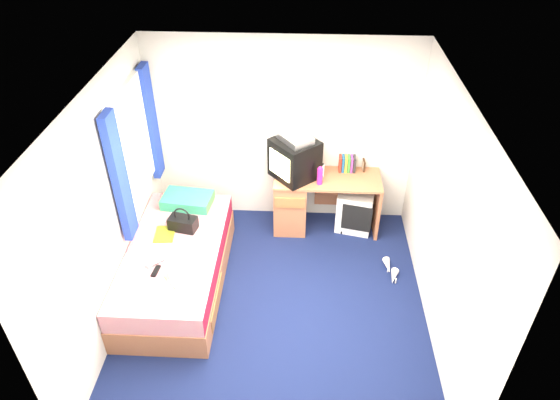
# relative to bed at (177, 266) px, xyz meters

# --- Properties ---
(ground) EXTENTS (3.40, 3.40, 0.00)m
(ground) POSITION_rel_bed_xyz_m (1.10, -0.30, -0.27)
(ground) COLOR #0C1438
(ground) RESTS_ON ground
(room_shell) EXTENTS (3.40, 3.40, 3.40)m
(room_shell) POSITION_rel_bed_xyz_m (1.10, -0.30, 1.18)
(room_shell) COLOR white
(room_shell) RESTS_ON ground
(bed) EXTENTS (1.01, 2.00, 0.54)m
(bed) POSITION_rel_bed_xyz_m (0.00, 0.00, 0.00)
(bed) COLOR #A86846
(bed) RESTS_ON ground
(pillow) EXTENTS (0.61, 0.43, 0.13)m
(pillow) POSITION_rel_bed_xyz_m (-0.00, 0.78, 0.33)
(pillow) COLOR teal
(pillow) RESTS_ON bed
(desk) EXTENTS (1.30, 0.55, 0.75)m
(desk) POSITION_rel_bed_xyz_m (1.39, 1.14, 0.14)
(desk) COLOR #A86846
(desk) RESTS_ON ground
(storage_cube) EXTENTS (0.52, 0.52, 0.54)m
(storage_cube) POSITION_rel_bed_xyz_m (2.04, 1.16, 0.00)
(storage_cube) COLOR white
(storage_cube) RESTS_ON ground
(crt_tv) EXTENTS (0.66, 0.67, 0.49)m
(crt_tv) POSITION_rel_bed_xyz_m (1.26, 1.14, 0.73)
(crt_tv) COLOR black
(crt_tv) RESTS_ON desk
(vcr) EXTENTS (0.46, 0.49, 0.08)m
(vcr) POSITION_rel_bed_xyz_m (1.26, 1.14, 1.01)
(vcr) COLOR silver
(vcr) RESTS_ON crt_tv
(book_row) EXTENTS (0.20, 0.13, 0.20)m
(book_row) POSITION_rel_bed_xyz_m (1.90, 1.30, 0.58)
(book_row) COLOR maroon
(book_row) RESTS_ON desk
(picture_frame) EXTENTS (0.03, 0.12, 0.14)m
(picture_frame) POSITION_rel_bed_xyz_m (2.11, 1.33, 0.55)
(picture_frame) COLOR #321E10
(picture_frame) RESTS_ON desk
(pink_water_bottle) EXTENTS (0.08, 0.08, 0.21)m
(pink_water_bottle) POSITION_rel_bed_xyz_m (1.56, 0.99, 0.59)
(pink_water_bottle) COLOR #E5208C
(pink_water_bottle) RESTS_ON desk
(aerosol_can) EXTENTS (0.06, 0.06, 0.17)m
(aerosol_can) POSITION_rel_bed_xyz_m (1.59, 1.14, 0.57)
(aerosol_can) COLOR white
(aerosol_can) RESTS_ON desk
(handbag) EXTENTS (0.34, 0.23, 0.29)m
(handbag) POSITION_rel_bed_xyz_m (0.04, 0.31, 0.36)
(handbag) COLOR black
(handbag) RESTS_ON bed
(towel) EXTENTS (0.34, 0.29, 0.10)m
(towel) POSITION_rel_bed_xyz_m (0.22, -0.35, 0.32)
(towel) COLOR white
(towel) RESTS_ON bed
(magazine) EXTENTS (0.23, 0.30, 0.01)m
(magazine) POSITION_rel_bed_xyz_m (-0.15, 0.20, 0.28)
(magazine) COLOR #E7FB1B
(magazine) RESTS_ON bed
(water_bottle) EXTENTS (0.19, 0.19, 0.07)m
(water_bottle) POSITION_rel_bed_xyz_m (-0.13, -0.26, 0.31)
(water_bottle) COLOR silver
(water_bottle) RESTS_ON bed
(colour_swatch_fan) EXTENTS (0.19, 0.20, 0.01)m
(colour_swatch_fan) POSITION_rel_bed_xyz_m (0.10, -0.51, 0.28)
(colour_swatch_fan) COLOR gold
(colour_swatch_fan) RESTS_ON bed
(remote_control) EXTENTS (0.07, 0.16, 0.02)m
(remote_control) POSITION_rel_bed_xyz_m (-0.10, -0.38, 0.28)
(remote_control) COLOR black
(remote_control) RESTS_ON bed
(window_assembly) EXTENTS (0.11, 1.42, 1.40)m
(window_assembly) POSITION_rel_bed_xyz_m (-0.45, 0.60, 1.15)
(window_assembly) COLOR silver
(window_assembly) RESTS_ON room_shell
(white_heels) EXTENTS (0.17, 0.41, 0.09)m
(white_heels) POSITION_rel_bed_xyz_m (2.41, 0.28, -0.23)
(white_heels) COLOR silver
(white_heels) RESTS_ON ground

